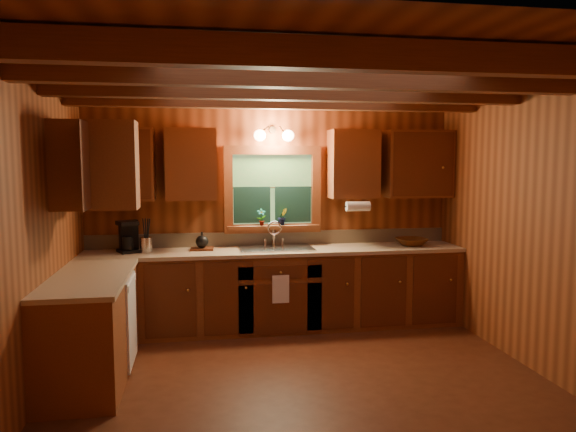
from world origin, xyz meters
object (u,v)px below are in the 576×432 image
at_px(sink, 276,253).
at_px(coffee_maker, 128,236).
at_px(wicker_basket, 411,242).
at_px(cutting_board, 202,249).

relative_size(sink, coffee_maker, 2.41).
relative_size(coffee_maker, wicker_basket, 0.96).
bearing_deg(wicker_basket, cutting_board, 177.71).
height_order(coffee_maker, cutting_board, coffee_maker).
height_order(coffee_maker, wicker_basket, coffee_maker).
xyz_separation_m(coffee_maker, wicker_basket, (3.18, -0.10, -0.12)).
bearing_deg(sink, wicker_basket, -1.12).
bearing_deg(sink, coffee_maker, 177.58).
bearing_deg(coffee_maker, cutting_board, -24.84).
xyz_separation_m(sink, wicker_basket, (1.58, -0.03, 0.09)).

